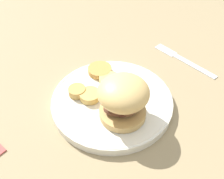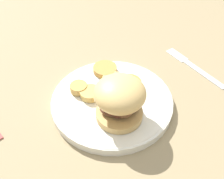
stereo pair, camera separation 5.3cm
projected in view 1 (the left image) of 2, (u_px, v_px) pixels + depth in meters
name	position (u px, v px, depth m)	size (l,w,h in m)	color
ground_plane	(112.00, 104.00, 0.57)	(4.00, 4.00, 0.00)	#937F5B
dinner_plate	(112.00, 101.00, 0.56)	(0.26, 0.26, 0.02)	white
sandwich	(123.00, 98.00, 0.49)	(0.10, 0.10, 0.09)	tan
potato_round_0	(110.00, 80.00, 0.58)	(0.05, 0.05, 0.01)	#DBB766
potato_round_1	(100.00, 70.00, 0.61)	(0.06, 0.06, 0.01)	#BC8942
potato_round_2	(90.00, 95.00, 0.55)	(0.04, 0.04, 0.01)	tan
potato_round_3	(127.00, 82.00, 0.58)	(0.05, 0.05, 0.01)	#BC8942
potato_round_4	(77.00, 92.00, 0.55)	(0.04, 0.04, 0.02)	tan
fork	(184.00, 60.00, 0.68)	(0.13, 0.16, 0.00)	silver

